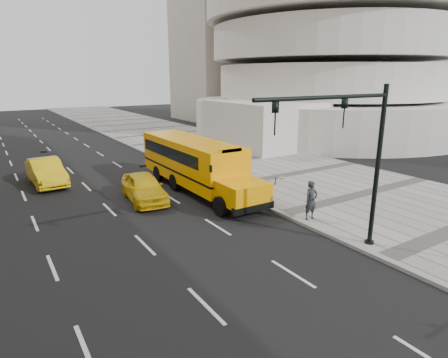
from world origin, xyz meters
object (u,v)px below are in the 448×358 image
school_bus (193,160)px  traffic_signal (355,151)px  pedestrian (311,200)px  taxi_near (144,187)px  taxi_far (46,172)px

school_bus → traffic_signal: (0.69, -11.06, 2.33)m
traffic_signal → pedestrian: bearing=67.7°
school_bus → taxi_near: size_ratio=2.56×
school_bus → taxi_far: size_ratio=2.32×
taxi_far → traffic_signal: traffic_signal is taller
pedestrian → traffic_signal: 4.58m
taxi_far → pedestrian: 16.67m
pedestrian → taxi_near: bearing=131.6°
school_bus → pedestrian: bearing=-75.8°
taxi_near → pedestrian: size_ratio=2.44×
taxi_far → taxi_near: bearing=-60.9°
school_bus → traffic_signal: traffic_signal is taller
taxi_near → traffic_signal: (4.12, -10.43, 3.32)m
school_bus → traffic_signal: bearing=-86.4°
school_bus → taxi_far: 9.53m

